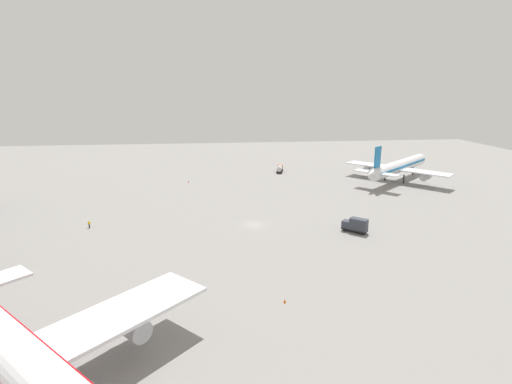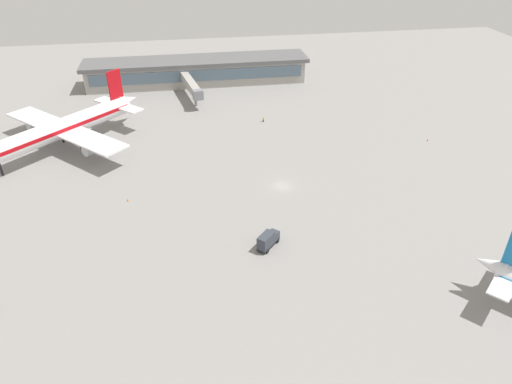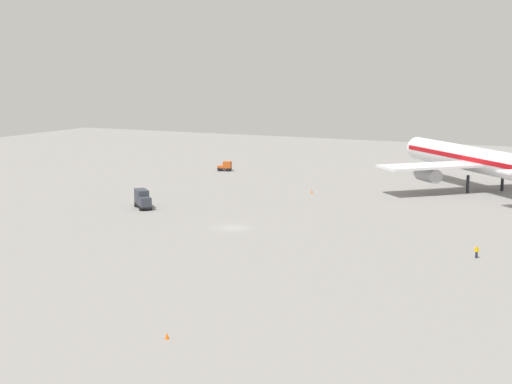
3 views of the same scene
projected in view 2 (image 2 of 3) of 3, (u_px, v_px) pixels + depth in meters
The scene contains 8 objects.
ground at pixel (282, 186), 110.31m from camera, with size 288.00×288.00×0.00m, color gray.
terminal_building at pixel (197, 71), 170.97m from camera, with size 81.40×14.79×8.88m.
airplane_at_gate at pixel (58, 130), 122.78m from camera, with size 43.78×43.44×16.90m.
catering_truck at pixel (268, 240), 89.93m from camera, with size 5.18×5.42×3.30m.
ground_crew_worker at pixel (263, 119), 141.99m from camera, with size 0.43×0.58×1.67m.
jet_bridge at pixel (191, 85), 155.49m from camera, with size 6.87×23.14×6.74m.
safety_cone_near_gate at pixel (428, 140), 131.02m from camera, with size 0.44×0.44×0.60m, color #EA590C.
safety_cone_mid_apron at pixel (128, 200), 104.56m from camera, with size 0.44×0.44×0.60m, color #EA590C.
Camera 2 is at (21.50, 92.03, 57.24)m, focal length 32.60 mm.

